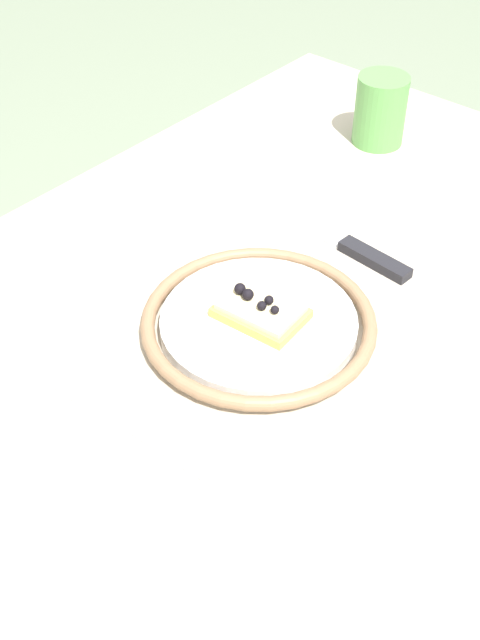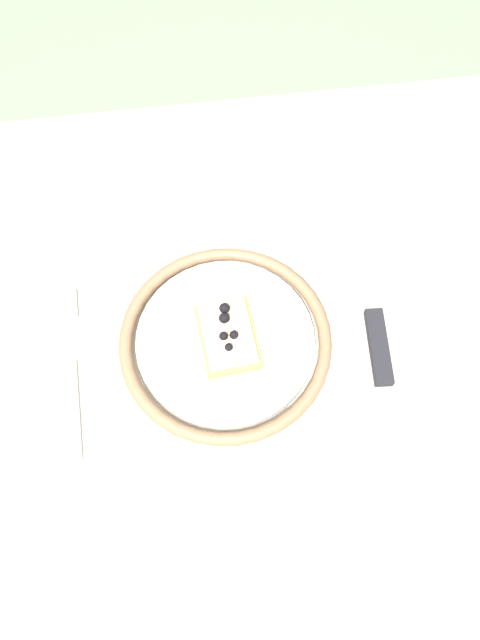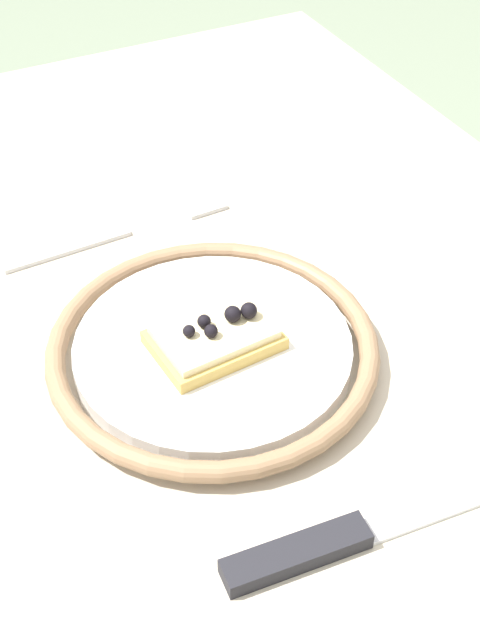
% 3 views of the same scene
% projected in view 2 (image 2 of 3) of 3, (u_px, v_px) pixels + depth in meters
% --- Properties ---
extents(ground_plane, '(6.00, 6.00, 0.00)m').
position_uv_depth(ground_plane, '(244.00, 469.00, 1.37)').
color(ground_plane, gray).
extents(dining_table, '(1.08, 0.73, 0.74)m').
position_uv_depth(dining_table, '(248.00, 370.00, 0.78)').
color(dining_table, '#BCB29E').
rests_on(dining_table, ground_plane).
extents(plate, '(0.24, 0.24, 0.02)m').
position_uv_depth(plate, '(226.00, 344.00, 0.68)').
color(plate, white).
rests_on(plate, dining_table).
extents(pizza_slice_near, '(0.07, 0.09, 0.03)m').
position_uv_depth(pizza_slice_near, '(227.00, 334.00, 0.67)').
color(pizza_slice_near, tan).
rests_on(pizza_slice_near, plate).
extents(knife, '(0.04, 0.24, 0.01)m').
position_uv_depth(knife, '(374.00, 321.00, 0.70)').
color(knife, silver).
rests_on(knife, dining_table).
extents(fork, '(0.03, 0.20, 0.00)m').
position_uv_depth(fork, '(71.00, 368.00, 0.68)').
color(fork, beige).
rests_on(fork, dining_table).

